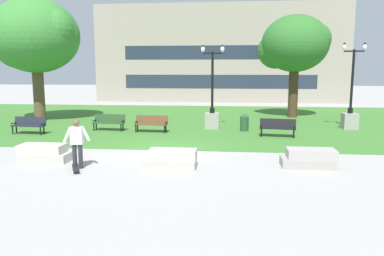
{
  "coord_description": "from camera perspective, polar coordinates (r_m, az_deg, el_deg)",
  "views": [
    {
      "loc": [
        2.75,
        -15.33,
        3.36
      ],
      "look_at": [
        1.35,
        -1.4,
        1.2
      ],
      "focal_mm": 35.0,
      "sensor_mm": 36.0,
      "label": 1
    }
  ],
  "objects": [
    {
      "name": "lamp_post_left",
      "position": [
        23.33,
        22.97,
        2.32
      ],
      "size": [
        1.32,
        0.8,
        4.9
      ],
      "color": "gray",
      "rests_on": "grass_lawn"
    },
    {
      "name": "tree_near_right",
      "position": [
        27.18,
        -22.88,
        12.66
      ],
      "size": [
        5.95,
        5.67,
        7.99
      ],
      "color": "brown",
      "rests_on": "grass_lawn"
    },
    {
      "name": "park_bench_far_right",
      "position": [
        20.51,
        -6.22,
        0.81
      ],
      "size": [
        1.83,
        0.65,
        0.9
      ],
      "color": "brown",
      "rests_on": "grass_lawn"
    },
    {
      "name": "trash_bin",
      "position": [
        21.0,
        7.99,
        0.87
      ],
      "size": [
        0.49,
        0.49,
        0.96
      ],
      "color": "#234C28",
      "rests_on": "grass_lawn"
    },
    {
      "name": "park_bench_far_left",
      "position": [
        19.47,
        12.93,
        0.21
      ],
      "size": [
        1.86,
        0.77,
        0.9
      ],
      "color": "black",
      "rests_on": "grass_lawn"
    },
    {
      "name": "concrete_block_center",
      "position": [
        15.02,
        -21.61,
        -3.59
      ],
      "size": [
        1.84,
        0.9,
        0.64
      ],
      "color": "#B2ADA3",
      "rests_on": "ground"
    },
    {
      "name": "skateboard",
      "position": [
        13.28,
        -17.3,
        -5.91
      ],
      "size": [
        0.62,
        1.0,
        0.14
      ],
      "color": "black",
      "rests_on": "ground"
    },
    {
      "name": "tree_far_left",
      "position": [
        27.88,
        15.31,
        12.13
      ],
      "size": [
        4.9,
        4.67,
        7.19
      ],
      "color": "#42301E",
      "rests_on": "grass_lawn"
    },
    {
      "name": "lamp_post_right",
      "position": [
        21.67,
        3.09,
        2.51
      ],
      "size": [
        1.32,
        0.8,
        4.79
      ],
      "color": "gray",
      "rests_on": "grass_lawn"
    },
    {
      "name": "ground_plane",
      "position": [
        15.94,
        -4.35,
        -3.43
      ],
      "size": [
        140.0,
        140.0,
        0.0
      ],
      "primitive_type": "plane",
      "color": "#A3A09B"
    },
    {
      "name": "building_facade_distant",
      "position": [
        39.88,
        4.24,
        11.26
      ],
      "size": [
        26.53,
        1.03,
        10.22
      ],
      "color": "gray",
      "rests_on": "ground"
    },
    {
      "name": "concrete_block_left",
      "position": [
        13.07,
        -3.19,
        -4.76
      ],
      "size": [
        1.82,
        0.9,
        0.64
      ],
      "color": "#B2ADA3",
      "rests_on": "ground"
    },
    {
      "name": "park_bench_near_right",
      "position": [
        21.62,
        -23.58,
        0.54
      ],
      "size": [
        1.83,
        0.65,
        0.9
      ],
      "color": "#1E232D",
      "rests_on": "grass_lawn"
    },
    {
      "name": "person_skateboarder",
      "position": [
        13.42,
        -17.13,
        -1.91
      ],
      "size": [
        0.85,
        0.43,
        1.71
      ],
      "color": "#28282D",
      "rests_on": "ground"
    },
    {
      "name": "concrete_block_right",
      "position": [
        13.78,
        17.38,
        -4.44
      ],
      "size": [
        1.85,
        0.9,
        0.64
      ],
      "color": "#9E9991",
      "rests_on": "ground"
    },
    {
      "name": "grass_lawn",
      "position": [
        25.7,
        -0.46,
        1.29
      ],
      "size": [
        40.0,
        20.0,
        0.02
      ],
      "primitive_type": "cube",
      "color": "#3D752D",
      "rests_on": "ground"
    },
    {
      "name": "park_bench_near_left",
      "position": [
        21.48,
        -12.53,
        1.01
      ],
      "size": [
        1.84,
        0.68,
        0.9
      ],
      "color": "#284723",
      "rests_on": "grass_lawn"
    }
  ]
}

